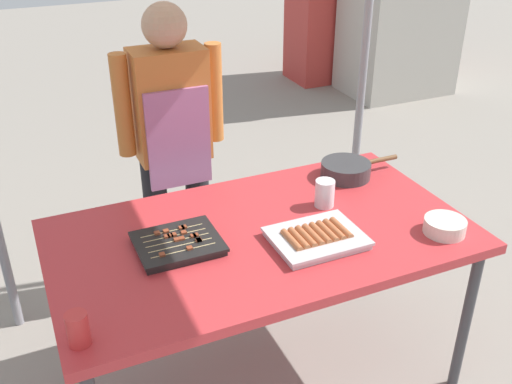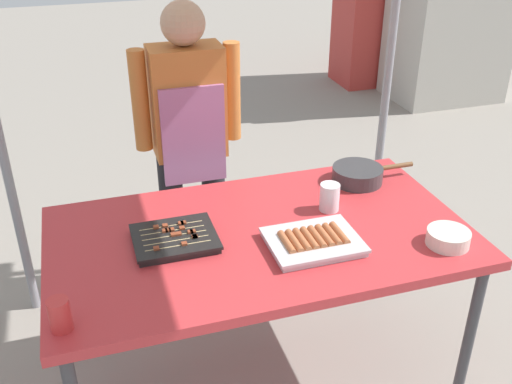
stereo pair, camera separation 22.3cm
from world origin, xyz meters
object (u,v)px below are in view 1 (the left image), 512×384
Objects in this scene: tray_grilled_sausages at (317,238)px; tray_meat_skewers at (178,243)px; drink_cup_by_wok at (325,193)px; vendor_woman at (173,134)px; cooking_wok at (346,169)px; stall_table at (261,243)px; condiment_bowl at (445,226)px; drink_cup_near_edge at (78,329)px.

tray_meat_skewers is at bearing 159.99° from tray_grilled_sausages.
vendor_woman is (-0.43, 0.72, 0.06)m from drink_cup_by_wok.
stall_table is at bearing -153.46° from cooking_wok.
vendor_woman reaches higher than stall_table.
drink_cup_by_wok is (0.32, 0.08, 0.11)m from stall_table.
tray_meat_skewers is (-0.48, 0.18, -0.00)m from tray_grilled_sausages.
condiment_bowl is 1.37m from drink_cup_near_edge.
tray_grilled_sausages is 0.57m from cooking_wok.
vendor_woman is (-0.10, 0.80, 0.17)m from stall_table.
condiment_bowl is 1.48× the size of drink_cup_near_edge.
tray_meat_skewers is at bearing 74.14° from vendor_woman.
cooking_wok is at bearing 25.54° from drink_cup_near_edge.
drink_cup_near_edge is (-0.41, -0.37, 0.04)m from tray_meat_skewers.
tray_meat_skewers is 0.55m from drink_cup_near_edge.
tray_grilled_sausages is 0.50m from condiment_bowl.
tray_grilled_sausages is 0.88× the size of cooking_wok.
stall_table is 14.86× the size of drink_cup_near_edge.
condiment_bowl reaches higher than stall_table.
drink_cup_near_edge reaches higher than tray_meat_skewers.
drink_cup_near_edge reaches higher than cooking_wok.
tray_meat_skewers is at bearing 175.09° from stall_table.
drink_cup_near_edge is 0.07× the size of vendor_woman.
cooking_wok is (0.39, 0.42, 0.02)m from tray_grilled_sausages.
drink_cup_near_edge is (-0.89, -0.19, 0.03)m from tray_grilled_sausages.
cooking_wok is 2.41× the size of condiment_bowl.
tray_grilled_sausages is at bearing -132.58° from cooking_wok.
stall_table is 0.23m from tray_grilled_sausages.
vendor_woman is at bearing 97.32° from stall_table.
drink_cup_by_wok is at bearing 54.56° from tray_grilled_sausages.
tray_meat_skewers is 2.86× the size of drink_cup_near_edge.
tray_meat_skewers is at bearing -164.27° from cooking_wok.
drink_cup_near_edge is at bearing -177.80° from condiment_bowl.
drink_cup_by_wok is at bearing 130.56° from condiment_bowl.
condiment_bowl is at bearing -49.44° from drink_cup_by_wok.
stall_table is at bearing 97.32° from vendor_woman.
cooking_wok is at bearing 15.73° from tray_meat_skewers.
cooking_wok is 1.42m from drink_cup_near_edge.
condiment_bowl is 0.11× the size of vendor_woman.
stall_table is 4.17× the size of cooking_wok.
condiment_bowl is 0.49m from drink_cup_by_wok.
drink_cup_by_wok is (0.16, 0.23, 0.04)m from tray_grilled_sausages.
drink_cup_near_edge is (-1.37, -0.05, 0.03)m from condiment_bowl.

